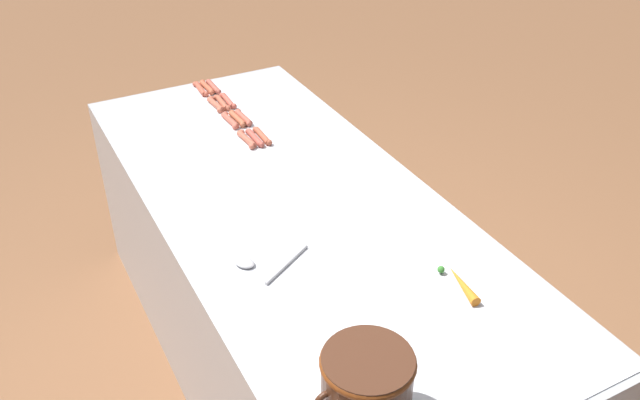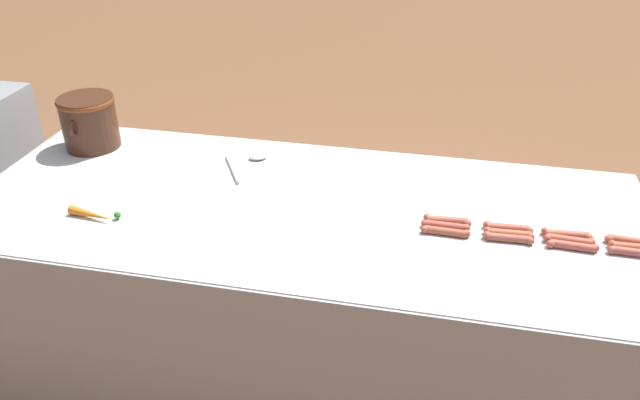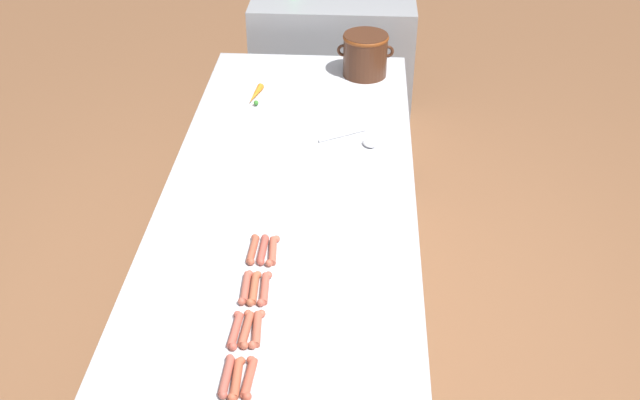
% 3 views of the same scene
% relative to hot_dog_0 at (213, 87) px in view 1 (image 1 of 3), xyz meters
% --- Properties ---
extents(ground_plane, '(20.00, 20.00, 0.00)m').
position_rel_hot_dog_0_xyz_m(ground_plane, '(0.08, 1.03, -0.87)').
color(ground_plane, brown).
extents(griddle_counter, '(0.95, 2.31, 0.85)m').
position_rel_hot_dog_0_xyz_m(griddle_counter, '(0.08, 1.03, -0.44)').
color(griddle_counter, '#ADAFB5').
rests_on(griddle_counter, ground_plane).
extents(hot_dog_0, '(0.03, 0.15, 0.02)m').
position_rel_hot_dog_0_xyz_m(hot_dog_0, '(0.00, 0.00, 0.00)').
color(hot_dog_0, '#B05547').
rests_on(hot_dog_0, griddle_counter).
extents(hot_dog_1, '(0.03, 0.15, 0.02)m').
position_rel_hot_dog_0_xyz_m(hot_dog_1, '(-0.00, 0.18, 0.00)').
color(hot_dog_1, '#BE5645').
rests_on(hot_dog_1, griddle_counter).
extents(hot_dog_2, '(0.03, 0.15, 0.02)m').
position_rel_hot_dog_0_xyz_m(hot_dog_2, '(-0.00, 0.36, 0.00)').
color(hot_dog_2, '#B15645').
rests_on(hot_dog_2, griddle_counter).
extents(hot_dog_3, '(0.03, 0.15, 0.02)m').
position_rel_hot_dog_0_xyz_m(hot_dog_3, '(-0.00, 0.55, 0.00)').
color(hot_dog_3, '#B1553D').
rests_on(hot_dog_3, griddle_counter).
extents(hot_dog_4, '(0.03, 0.15, 0.02)m').
position_rel_hot_dog_0_xyz_m(hot_dog_4, '(0.03, -0.01, 0.00)').
color(hot_dog_4, '#BB5A3D').
rests_on(hot_dog_4, griddle_counter).
extents(hot_dog_5, '(0.03, 0.15, 0.02)m').
position_rel_hot_dog_0_xyz_m(hot_dog_5, '(0.03, 0.18, 0.00)').
color(hot_dog_5, '#B35941').
rests_on(hot_dog_5, griddle_counter).
extents(hot_dog_6, '(0.03, 0.15, 0.02)m').
position_rel_hot_dog_0_xyz_m(hot_dog_6, '(0.03, 0.36, 0.00)').
color(hot_dog_6, '#B45C3D').
rests_on(hot_dog_6, griddle_counter).
extents(hot_dog_7, '(0.03, 0.15, 0.02)m').
position_rel_hot_dog_0_xyz_m(hot_dog_7, '(0.03, 0.56, 0.00)').
color(hot_dog_7, '#B35043').
rests_on(hot_dog_7, griddle_counter).
extents(hot_dog_8, '(0.03, 0.15, 0.02)m').
position_rel_hot_dog_0_xyz_m(hot_dog_8, '(0.06, -0.00, 0.00)').
color(hot_dog_8, '#BE553F').
rests_on(hot_dog_8, griddle_counter).
extents(hot_dog_9, '(0.03, 0.15, 0.02)m').
position_rel_hot_dog_0_xyz_m(hot_dog_9, '(0.06, 0.18, 0.00)').
color(hot_dog_9, '#B95C45').
rests_on(hot_dog_9, griddle_counter).
extents(hot_dog_10, '(0.03, 0.15, 0.02)m').
position_rel_hot_dog_0_xyz_m(hot_dog_10, '(0.06, 0.36, 0.00)').
color(hot_dog_10, '#BC5846').
rests_on(hot_dog_10, griddle_counter).
extents(hot_dog_11, '(0.04, 0.15, 0.02)m').
position_rel_hot_dog_0_xyz_m(hot_dog_11, '(0.06, 0.55, 0.00)').
color(hot_dog_11, '#B85A44').
rests_on(hot_dog_11, griddle_counter).
extents(bean_pot, '(0.27, 0.22, 0.21)m').
position_rel_hot_dog_0_xyz_m(bean_pot, '(0.35, 1.96, 0.10)').
color(bean_pot, '#472616').
rests_on(bean_pot, griddle_counter).
extents(serving_spoon, '(0.25, 0.17, 0.02)m').
position_rel_hot_dog_0_xyz_m(serving_spoon, '(0.34, 1.30, -0.00)').
color(serving_spoon, '#B7B7BC').
rests_on(serving_spoon, griddle_counter).
extents(carrot, '(0.06, 0.18, 0.03)m').
position_rel_hot_dog_0_xyz_m(carrot, '(-0.15, 1.68, 0.00)').
color(carrot, orange).
rests_on(carrot, griddle_counter).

